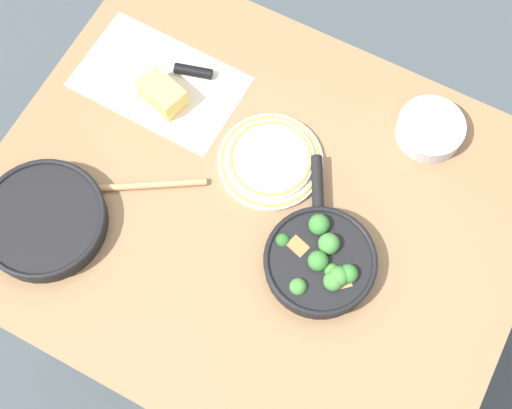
{
  "coord_description": "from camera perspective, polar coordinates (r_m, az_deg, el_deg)",
  "views": [
    {
      "loc": [
        -0.25,
        0.47,
        2.16
      ],
      "look_at": [
        0.0,
        0.0,
        0.8
      ],
      "focal_mm": 50.0,
      "sensor_mm": 36.0,
      "label": 1
    }
  ],
  "objects": [
    {
      "name": "ground_plane",
      "position": [
        2.22,
        0.0,
        -7.45
      ],
      "size": [
        14.0,
        14.0,
        0.0
      ],
      "primitive_type": "plane",
      "color": "#424C51"
    },
    {
      "name": "parchment_sheet",
      "position": [
        1.62,
        -7.73,
        9.71
      ],
      "size": [
        0.37,
        0.23,
        0.0
      ],
      "color": "beige",
      "rests_on": "dining_table_red"
    },
    {
      "name": "wooden_spoon",
      "position": [
        1.52,
        -12.07,
        1.31
      ],
      "size": [
        0.31,
        0.2,
        0.02
      ],
      "rotation": [
        0.0,
        0.0,
        0.55
      ],
      "color": "tan",
      "rests_on": "dining_table_red"
    },
    {
      "name": "skillet_eggs",
      "position": [
        1.51,
        -16.73,
        -1.25
      ],
      "size": [
        0.3,
        0.34,
        0.05
      ],
      "rotation": [
        0.0,
        0.0,
        0.91
      ],
      "color": "black",
      "rests_on": "dining_table_red"
    },
    {
      "name": "skillet_broccoli",
      "position": [
        1.42,
        5.2,
        -4.47
      ],
      "size": [
        0.23,
        0.32,
        0.07
      ],
      "rotation": [
        0.0,
        0.0,
        5.2
      ],
      "color": "black",
      "rests_on": "dining_table_red"
    },
    {
      "name": "dinner_plate_stack",
      "position": [
        1.51,
        1.16,
        3.57
      ],
      "size": [
        0.22,
        0.22,
        0.03
      ],
      "color": "silver",
      "rests_on": "dining_table_red"
    },
    {
      "name": "grater_knife",
      "position": [
        1.63,
        -6.76,
        10.8
      ],
      "size": [
        0.26,
        0.1,
        0.02
      ],
      "rotation": [
        0.0,
        0.0,
        0.28
      ],
      "color": "silver",
      "rests_on": "dining_table_red"
    },
    {
      "name": "prep_bowl_steel",
      "position": [
        1.57,
        13.75,
        5.87
      ],
      "size": [
        0.14,
        0.14,
        0.04
      ],
      "color": "#B7B7BC",
      "rests_on": "dining_table_red"
    },
    {
      "name": "dining_table_red",
      "position": [
        1.56,
        0.0,
        -1.48
      ],
      "size": [
        1.12,
        0.9,
        0.78
      ],
      "color": "olive",
      "rests_on": "ground_plane"
    },
    {
      "name": "cheese_block",
      "position": [
        1.57,
        -7.51,
        8.77
      ],
      "size": [
        0.11,
        0.09,
        0.06
      ],
      "color": "#E0C15B",
      "rests_on": "dining_table_red"
    }
  ]
}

